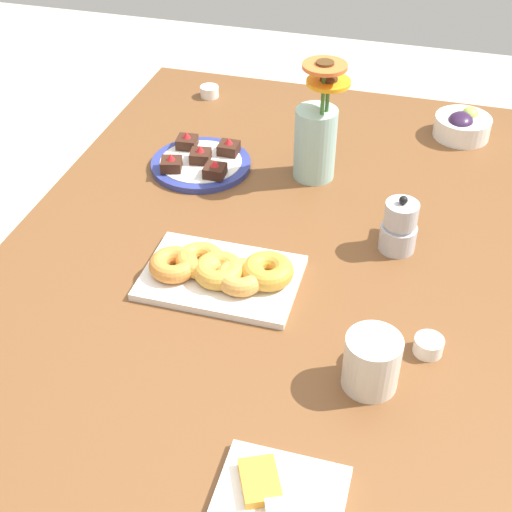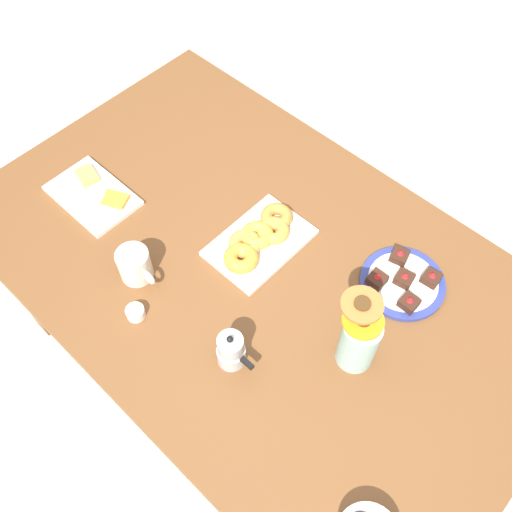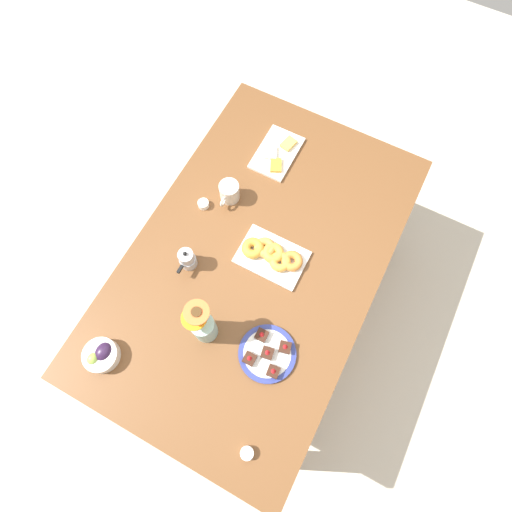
{
  "view_description": "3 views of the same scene",
  "coord_description": "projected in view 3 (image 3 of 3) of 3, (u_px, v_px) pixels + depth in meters",
  "views": [
    {
      "loc": [
        -0.96,
        -0.27,
        1.58
      ],
      "look_at": [
        0.0,
        0.0,
        0.78
      ],
      "focal_mm": 50.0,
      "sensor_mm": 36.0,
      "label": 1
    },
    {
      "loc": [
        0.57,
        -0.6,
        2.03
      ],
      "look_at": [
        0.0,
        0.0,
        0.78
      ],
      "focal_mm": 40.0,
      "sensor_mm": 36.0,
      "label": 2
    },
    {
      "loc": [
        0.5,
        0.26,
        2.31
      ],
      "look_at": [
        0.0,
        0.0,
        0.78
      ],
      "focal_mm": 28.0,
      "sensor_mm": 36.0,
      "label": 3
    }
  ],
  "objects": [
    {
      "name": "dining_table",
      "position": [
        256.0,
        266.0,
        1.75
      ],
      "size": [
        1.6,
        1.0,
        0.74
      ],
      "color": "brown",
      "rests_on": "ground_plane"
    },
    {
      "name": "moka_pot",
      "position": [
        187.0,
        259.0,
        1.62
      ],
      "size": [
        0.11,
        0.07,
        0.12
      ],
      "color": "#B7B7BC",
      "rests_on": "dining_table"
    },
    {
      "name": "jam_cup_honey",
      "position": [
        203.0,
        204.0,
        1.74
      ],
      "size": [
        0.05,
        0.05,
        0.03
      ],
      "color": "white",
      "rests_on": "dining_table"
    },
    {
      "name": "dessert_plate",
      "position": [
        267.0,
        353.0,
        1.52
      ],
      "size": [
        0.22,
        0.22,
        0.05
      ],
      "color": "navy",
      "rests_on": "dining_table"
    },
    {
      "name": "croissant_platter",
      "position": [
        272.0,
        255.0,
        1.65
      ],
      "size": [
        0.19,
        0.29,
        0.05
      ],
      "color": "white",
      "rests_on": "dining_table"
    },
    {
      "name": "grape_bowl",
      "position": [
        101.0,
        355.0,
        1.5
      ],
      "size": [
        0.13,
        0.13,
        0.07
      ],
      "color": "white",
      "rests_on": "dining_table"
    },
    {
      "name": "ground_plane",
      "position": [
        256.0,
        301.0,
        2.36
      ],
      "size": [
        6.0,
        6.0,
        0.0
      ],
      "primitive_type": "plane",
      "color": "beige"
    },
    {
      "name": "jam_cup_berry",
      "position": [
        247.0,
        453.0,
        1.4
      ],
      "size": [
        0.05,
        0.05,
        0.03
      ],
      "color": "white",
      "rests_on": "dining_table"
    },
    {
      "name": "cheese_platter",
      "position": [
        277.0,
        153.0,
        1.84
      ],
      "size": [
        0.26,
        0.17,
        0.03
      ],
      "color": "white",
      "rests_on": "dining_table"
    },
    {
      "name": "flower_vase",
      "position": [
        203.0,
        327.0,
        1.47
      ],
      "size": [
        0.11,
        0.11,
        0.27
      ],
      "color": "#99C1B7",
      "rests_on": "dining_table"
    },
    {
      "name": "coffee_mug",
      "position": [
        229.0,
        192.0,
        1.73
      ],
      "size": [
        0.12,
        0.09,
        0.09
      ],
      "color": "beige",
      "rests_on": "dining_table"
    }
  ]
}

